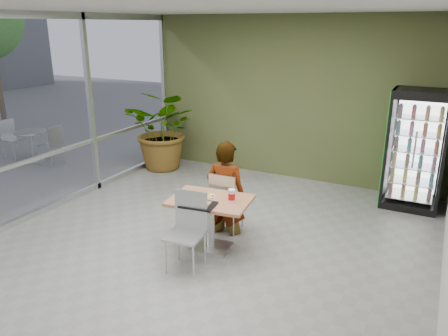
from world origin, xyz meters
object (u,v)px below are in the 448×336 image
Objects in this scene: seated_woman at (226,196)px; cafeteria_tray at (198,205)px; chair_far at (225,198)px; soda_cup at (232,196)px; chair_near at (188,224)px; potted_plant at (165,130)px; beverage_fridge at (415,150)px; dining_table at (210,213)px.

seated_woman is 0.90m from cafeteria_tray.
chair_far is 0.68m from soda_cup.
chair_near is 0.70m from soda_cup.
chair_near is at bearing 88.81° from seated_woman.
potted_plant is (-2.91, 2.66, 0.03)m from soda_cup.
potted_plant is at bearing 137.52° from soda_cup.
chair_far reaches higher than cafeteria_tray.
potted_plant is at bearing -42.46° from seated_woman.
cafeteria_tray is (0.04, -0.88, 0.21)m from seated_woman.
potted_plant reaches higher than seated_woman.
soda_cup is 0.38× the size of cafeteria_tray.
seated_woman is at bearing 123.73° from soda_cup.
cafeteria_tray is at bearing -49.20° from potted_plant.
chair_near is at bearing -51.47° from potted_plant.
chair_near reaches higher than cafeteria_tray.
beverage_fridge reaches higher than potted_plant.
seated_woman is 3.33m from beverage_fridge.
chair_far is 5.50× the size of soda_cup.
cafeteria_tray is (-0.33, -0.33, -0.07)m from soda_cup.
dining_table is 1.15× the size of chair_near.
potted_plant is (-2.55, 2.16, 0.31)m from chair_far.
beverage_fridge is (2.31, 2.89, 0.47)m from dining_table.
soda_cup is at bearing 9.62° from dining_table.
beverage_fridge reaches higher than soda_cup.
soda_cup is (0.34, 0.57, 0.25)m from chair_near.
dining_table is 0.58× the size of beverage_fridge.
beverage_fridge is (2.38, 2.29, 0.45)m from seated_woman.
beverage_fridge is at bearing 2.06° from potted_plant.
dining_table is 3.73m from beverage_fridge.
chair_far is at bearing 92.46° from cafeteria_tray.
beverage_fridge is at bearing 53.56° from cafeteria_tray.
potted_plant is at bearing 120.48° from chair_near.
seated_woman is 1.00× the size of potted_plant.
cafeteria_tray is at bearing -95.57° from dining_table.
soda_cup is (0.30, 0.05, 0.29)m from dining_table.
seated_woman is at bearing -87.23° from chair_far.
dining_table is at bearing -128.73° from beverage_fridge.
chair_near reaches higher than soda_cup.
potted_plant reaches higher than cafeteria_tray.
soda_cup reaches higher than cafeteria_tray.
potted_plant is (-2.57, 3.23, 0.27)m from chair_near.
seated_woman is at bearing 96.41° from dining_table.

